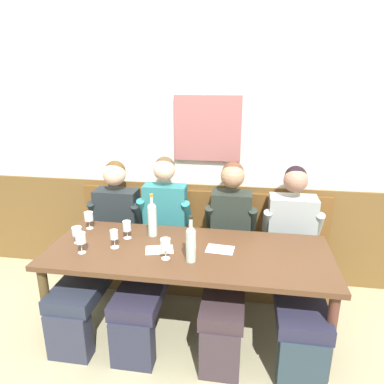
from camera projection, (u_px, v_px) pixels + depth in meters
name	position (u px, v px, depth m)	size (l,w,h in m)	color
ground_plane	(185.00, 342.00, 2.83)	(6.80, 6.80, 0.02)	tan
room_wall_back	(204.00, 143.00, 3.41)	(6.80, 0.12, 2.80)	silver
wood_wainscot_panel	(203.00, 231.00, 3.64)	(6.80, 0.03, 1.00)	brown
wall_bench	(200.00, 259.00, 3.51)	(2.48, 0.42, 0.94)	brown
dining_table	(188.00, 259.00, 2.74)	(2.18, 0.86, 0.74)	#4F321F
person_center_right_seat	(104.00, 239.00, 3.18)	(0.52, 1.29, 1.26)	#2D3041
person_right_seat	(157.00, 242.00, 3.10)	(0.51, 1.28, 1.31)	#282A3C
person_left_seat	(229.00, 244.00, 3.03)	(0.47, 1.29, 1.29)	#382C32
person_center_left_seat	(295.00, 252.00, 2.94)	(0.53, 1.29, 1.27)	#273741
wine_bottle_clear_water	(152.00, 218.00, 2.92)	(0.08, 0.08, 0.37)	#B0C3BF
wine_bottle_amber_mid	(191.00, 243.00, 2.51)	(0.07, 0.07, 0.35)	#ADC4BB
wine_glass_mid_left	(127.00, 227.00, 2.89)	(0.07, 0.07, 0.15)	silver
wine_glass_by_bottle	(89.00, 217.00, 3.07)	(0.08, 0.08, 0.15)	silver
wine_glass_left_end	(165.00, 244.00, 2.55)	(0.08, 0.08, 0.16)	silver
wine_glass_near_bucket	(114.00, 236.00, 2.73)	(0.07, 0.07, 0.15)	silver
wine_glass_right_end	(81.00, 238.00, 2.64)	(0.08, 0.08, 0.16)	silver
wine_glass_mid_right	(77.00, 232.00, 2.80)	(0.08, 0.08, 0.14)	silver
tasting_sheet_left_guest	(220.00, 249.00, 2.72)	(0.21, 0.15, 0.00)	white
tasting_sheet_right_guest	(159.00, 250.00, 2.72)	(0.21, 0.15, 0.00)	white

